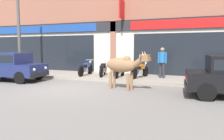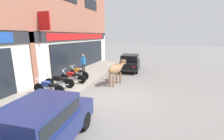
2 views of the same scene
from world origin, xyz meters
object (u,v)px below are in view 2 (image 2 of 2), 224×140
at_px(motorcycle_2, 73,77).
at_px(car_0, 42,124).
at_px(motorcycle_0, 49,87).
at_px(motorcycle_1, 59,81).
at_px(cow, 116,69).
at_px(car_1, 130,62).
at_px(pedestrian, 83,62).
at_px(motorcycle_3, 79,73).

bearing_deg(motorcycle_2, car_0, -154.24).
xyz_separation_m(motorcycle_0, motorcycle_1, (1.03, 0.16, 0.00)).
distance_m(cow, motorcycle_2, 2.86).
bearing_deg(car_1, motorcycle_0, 160.29).
bearing_deg(motorcycle_0, motorcycle_2, -1.26).
height_order(car_1, pedestrian, pedestrian).
relative_size(car_1, motorcycle_0, 2.06).
bearing_deg(cow, car_0, 179.03).
relative_size(cow, car_0, 0.57).
height_order(motorcycle_0, motorcycle_2, same).
bearing_deg(car_1, motorcycle_2, 153.80).
distance_m(car_0, motorcycle_3, 6.81).
xyz_separation_m(car_1, motorcycle_3, (-4.20, 2.80, -0.29)).
bearing_deg(motorcycle_2, motorcycle_3, 10.76).
height_order(cow, car_0, cow).
bearing_deg(motorcycle_1, cow, -52.44).
bearing_deg(cow, car_1, 0.06).
relative_size(cow, motorcycle_1, 1.19).
xyz_separation_m(motorcycle_3, pedestrian, (1.11, 0.25, 0.60)).
relative_size(cow, motorcycle_3, 1.19).
bearing_deg(pedestrian, motorcycle_2, -168.36).
xyz_separation_m(cow, motorcycle_2, (-1.09, 2.60, -0.48)).
xyz_separation_m(motorcycle_0, pedestrian, (4.29, 0.41, 0.60)).
relative_size(car_1, motorcycle_1, 2.09).
distance_m(car_1, motorcycle_2, 5.89).
bearing_deg(car_1, car_0, 179.44).
relative_size(motorcycle_3, pedestrian, 1.11).
height_order(car_0, motorcycle_1, car_0).
height_order(motorcycle_1, motorcycle_2, same).
xyz_separation_m(car_0, motorcycle_2, (5.17, 2.49, -0.29)).
distance_m(cow, car_1, 4.19).
xyz_separation_m(cow, car_0, (-6.26, 0.11, -0.19)).
distance_m(car_0, motorcycle_1, 4.92).
bearing_deg(pedestrian, motorcycle_1, -175.78).
relative_size(motorcycle_1, pedestrian, 1.11).
distance_m(cow, car_0, 6.27).
height_order(car_0, motorcycle_3, car_0).
distance_m(car_0, motorcycle_2, 5.75).
bearing_deg(motorcycle_3, car_0, -156.63).
bearing_deg(cow, motorcycle_3, 90.35).
relative_size(motorcycle_0, pedestrian, 1.13).
relative_size(car_0, motorcycle_2, 2.06).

